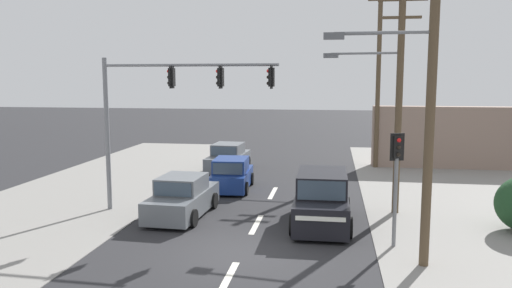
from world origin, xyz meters
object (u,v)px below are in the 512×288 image
Objects in this scene: sedan_kerbside_parked at (228,158)px; suv_oncoming_mid at (322,200)px; traffic_signal_mast at (164,101)px; pedestal_signal_right_kerb at (396,170)px; utility_pole_background_right at (376,69)px; hatchback_oncoming_near at (232,175)px; utility_pole_foreground_right at (426,93)px; utility_pole_midground_right at (395,94)px; sedan_crossing_left at (183,198)px.

suv_oncoming_mid is at bearing -60.87° from sedan_kerbside_parked.
traffic_signal_mast is 8.99m from pedestal_signal_right_kerb.
utility_pole_background_right reaches higher than sedan_kerbside_parked.
suv_oncoming_mid is 6.64m from hatchback_oncoming_near.
utility_pole_foreground_right reaches higher than pedestal_signal_right_kerb.
pedestal_signal_right_kerb reaches higher than hatchback_oncoming_near.
traffic_signal_mast is at bearing -171.65° from utility_pole_midground_right.
traffic_signal_mast is at bearing 173.26° from suv_oncoming_mid.
suv_oncoming_mid is (-2.65, -1.99, -3.74)m from utility_pole_midground_right.
utility_pole_foreground_right reaches higher than sedan_kerbside_parked.
utility_pole_foreground_right is 2.06× the size of sedan_kerbside_parked.
utility_pole_background_right is 13.35m from suv_oncoming_mid.
utility_pole_background_right is 2.48× the size of sedan_kerbside_parked.
utility_pole_foreground_right is 15.76m from utility_pole_background_right.
hatchback_oncoming_near is (-7.08, 8.66, -4.11)m from utility_pole_foreground_right.
suv_oncoming_mid is (-2.77, 3.61, -3.93)m from utility_pole_foreground_right.
hatchback_oncoming_near is (1.73, 4.34, -3.65)m from traffic_signal_mast.
utility_pole_foreground_right is at bearing -88.76° from utility_pole_midground_right.
sedan_kerbside_parked is at bearing 136.00° from utility_pole_midground_right.
sedan_crossing_left is (-8.01, -11.81, -5.02)m from utility_pole_background_right.
sedan_kerbside_parked is at bearing 86.52° from traffic_signal_mast.
sedan_kerbside_parked is (-5.49, 9.84, -0.18)m from suv_oncoming_mid.
traffic_signal_mast is at bearing 153.33° from sedan_crossing_left.
hatchback_oncoming_near is at bearing 68.25° from traffic_signal_mast.
utility_pole_foreground_right is at bearing -50.72° from hatchback_oncoming_near.
traffic_signal_mast is at bearing 161.37° from pedestal_signal_right_kerb.
suv_oncoming_mid is (6.04, -0.71, -3.47)m from traffic_signal_mast.
hatchback_oncoming_near is at bearing 156.27° from utility_pole_midground_right.
traffic_signal_mast reaches higher than sedan_crossing_left.
pedestal_signal_right_kerb is (8.32, -2.81, -1.94)m from traffic_signal_mast.
utility_pole_background_right is at bearing 45.04° from hatchback_oncoming_near.
utility_pole_midground_right is at bearing 36.94° from suv_oncoming_mid.
utility_pole_midground_right is 1.88× the size of suv_oncoming_mid.
suv_oncoming_mid is 1.23× the size of hatchback_oncoming_near.
sedan_crossing_left is (0.23, -9.52, 0.00)m from sedan_kerbside_parked.
suv_oncoming_mid is 1.05× the size of sedan_crossing_left.
utility_pole_background_right reaches higher than hatchback_oncoming_near.
traffic_signal_mast is 1.60× the size of sedan_crossing_left.
pedestal_signal_right_kerb is 0.78× the size of suv_oncoming_mid.
utility_pole_foreground_right reaches higher than utility_pole_midground_right.
pedestal_signal_right_kerb is 3.45m from suv_oncoming_mid.
suv_oncoming_mid is at bearing -49.51° from hatchback_oncoming_near.
pedestal_signal_right_kerb is at bearing -47.29° from hatchback_oncoming_near.
traffic_signal_mast reaches higher than sedan_kerbside_parked.
utility_pole_background_right is (-0.01, 15.74, 0.92)m from utility_pole_foreground_right.
utility_pole_background_right is 2.49× the size of sedan_crossing_left.
traffic_signal_mast is (-8.69, -1.28, -0.27)m from utility_pole_midground_right.
sedan_crossing_left is at bearing -168.05° from utility_pole_midground_right.
utility_pole_background_right is at bearing 52.37° from traffic_signal_mast.
suv_oncoming_mid is (-2.28, 2.09, -1.53)m from pedestal_signal_right_kerb.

